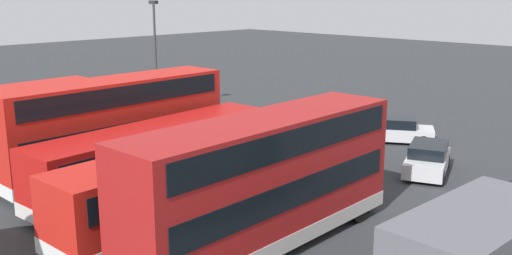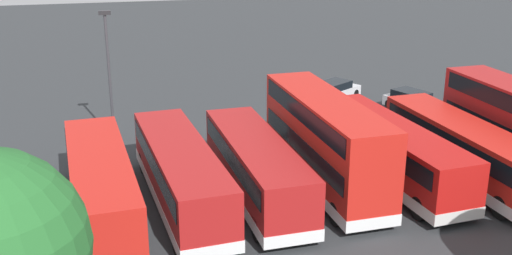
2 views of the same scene
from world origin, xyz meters
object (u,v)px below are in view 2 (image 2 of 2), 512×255
object	(u,v)px
bus_single_deck_second	(464,149)
bus_single_deck_sixth	(181,173)
bus_single_deck_seventh	(100,184)
car_small_green	(412,101)
car_hatchback_silver	(335,91)
waste_bin_yellow	(248,125)
lamp_post_tall	(109,66)
bus_single_deck_fifth	(256,167)
bus_double_decker_fourth	(325,140)
bus_single_deck_third	(390,150)

from	to	relation	value
bus_single_deck_second	bus_single_deck_sixth	size ratio (longest dim) A/B	1.01
bus_single_deck_seventh	car_small_green	size ratio (longest dim) A/B	2.61
bus_single_deck_seventh	bus_single_deck_second	bearing A→B (deg)	179.31
bus_single_deck_second	car_hatchback_silver	size ratio (longest dim) A/B	2.67
bus_single_deck_second	waste_bin_yellow	xyz separation A→B (m)	(9.00, -9.99, -1.15)
lamp_post_tall	bus_single_deck_fifth	bearing A→B (deg)	121.62
bus_double_decker_fourth	lamp_post_tall	distance (m)	14.07
bus_single_deck_fifth	bus_single_deck_sixth	xyz separation A→B (m)	(3.60, -0.22, 0.00)
bus_single_deck_seventh	car_hatchback_silver	size ratio (longest dim) A/B	2.60
car_hatchback_silver	car_small_green	distance (m)	5.88
bus_single_deck_third	bus_double_decker_fourth	distance (m)	3.68
bus_single_deck_second	car_hatchback_silver	bearing A→B (deg)	-86.76
bus_single_deck_second	car_small_green	distance (m)	11.97
bus_single_deck_second	bus_single_deck_sixth	bearing A→B (deg)	-2.42
car_small_green	lamp_post_tall	world-z (taller)	lamp_post_tall
bus_single_deck_seventh	bus_single_deck_third	bearing A→B (deg)	-177.46
bus_single_deck_fifth	bus_single_deck_seventh	xyz separation A→B (m)	(7.26, 0.18, 0.00)
bus_single_deck_fifth	bus_single_deck_second	bearing A→B (deg)	177.94
bus_single_deck_sixth	lamp_post_tall	xyz separation A→B (m)	(2.72, -10.05, 3.00)
bus_single_deck_seventh	waste_bin_yellow	bearing A→B (deg)	-133.46
car_hatchback_silver	bus_single_deck_sixth	bearing A→B (deg)	47.40
car_hatchback_silver	bus_single_deck_third	bearing A→B (deg)	78.99
lamp_post_tall	bus_single_deck_second	bearing A→B (deg)	148.38
bus_single_deck_seventh	bus_single_deck_fifth	bearing A→B (deg)	-178.60
car_small_green	bus_single_deck_sixth	bearing A→B (deg)	31.12
bus_double_decker_fourth	bus_single_deck_sixth	distance (m)	7.34
bus_double_decker_fourth	car_hatchback_silver	world-z (taller)	bus_double_decker_fourth
bus_single_deck_third	bus_single_deck_sixth	size ratio (longest dim) A/B	1.01
bus_single_deck_fifth	car_small_green	xyz separation A→B (m)	(-14.35, -11.06, -0.92)
car_small_green	waste_bin_yellow	xyz separation A→B (m)	(12.35, 1.46, -0.22)
car_hatchback_silver	bus_single_deck_seventh	bearing A→B (deg)	41.40
bus_single_deck_sixth	bus_single_deck_seventh	size ratio (longest dim) A/B	1.01
bus_single_deck_seventh	car_small_green	bearing A→B (deg)	-152.53
bus_double_decker_fourth	lamp_post_tall	bearing A→B (deg)	-43.99
bus_single_deck_second	car_small_green	size ratio (longest dim) A/B	2.68
bus_single_deck_fifth	car_hatchback_silver	world-z (taller)	bus_single_deck_fifth
bus_single_deck_third	car_hatchback_silver	world-z (taller)	bus_single_deck_third
bus_single_deck_sixth	car_hatchback_silver	distance (m)	20.29
bus_single_deck_third	car_hatchback_silver	distance (m)	14.98
bus_single_deck_third	bus_single_deck_fifth	xyz separation A→B (m)	(7.26, 0.47, -0.00)
bus_single_deck_second	bus_single_deck_third	bearing A→B (deg)	-13.03
car_hatchback_silver	bus_double_decker_fourth	bearing A→B (deg)	66.11
bus_single_deck_fifth	waste_bin_yellow	bearing A→B (deg)	-101.77
lamp_post_tall	waste_bin_yellow	distance (m)	9.32
bus_single_deck_fifth	car_hatchback_silver	bearing A→B (deg)	-123.75
car_hatchback_silver	bus_single_deck_fifth	bearing A→B (deg)	56.25
bus_double_decker_fourth	bus_single_deck_seventh	world-z (taller)	bus_double_decker_fourth
bus_single_deck_third	bus_single_deck_second	bearing A→B (deg)	166.97
bus_single_deck_second	bus_double_decker_fourth	distance (m)	7.43
lamp_post_tall	bus_double_decker_fourth	bearing A→B (deg)	136.01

